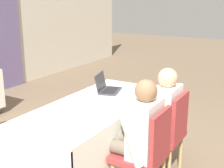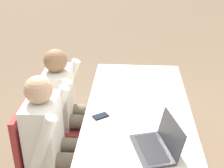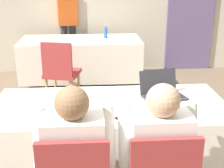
# 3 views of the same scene
# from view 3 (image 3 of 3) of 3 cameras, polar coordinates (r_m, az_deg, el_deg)

# --- Properties ---
(conference_table_near) EXTENTS (1.90, 0.85, 0.74)m
(conference_table_near) POSITION_cam_3_polar(r_m,az_deg,el_deg) (2.61, -0.32, -7.16)
(conference_table_near) COLOR white
(conference_table_near) RESTS_ON ground_plane
(conference_table_far) EXTENTS (1.90, 0.85, 0.74)m
(conference_table_far) POSITION_cam_3_polar(r_m,az_deg,el_deg) (5.07, -5.68, 6.24)
(conference_table_far) COLOR white
(conference_table_far) RESTS_ON ground_plane
(laptop) EXTENTS (0.41, 0.34, 0.22)m
(laptop) POSITION_cam_3_polar(r_m,az_deg,el_deg) (2.69, 9.21, -1.53)
(laptop) COLOR #333338
(laptop) RESTS_ON conference_table_near
(cell_phone) EXTENTS (0.13, 0.14, 0.01)m
(cell_phone) POSITION_cam_3_polar(r_m,az_deg,el_deg) (2.27, 2.09, -6.49)
(cell_phone) COLOR black
(cell_phone) RESTS_ON conference_table_near
(paper_beside_laptop) EXTENTS (0.23, 0.31, 0.00)m
(paper_beside_laptop) POSITION_cam_3_polar(r_m,az_deg,el_deg) (2.67, -4.13, -2.51)
(paper_beside_laptop) COLOR white
(paper_beside_laptop) RESTS_ON conference_table_near
(water_bottle) EXTENTS (0.06, 0.06, 0.22)m
(water_bottle) POSITION_cam_3_polar(r_m,az_deg,el_deg) (5.09, -1.19, 9.50)
(water_bottle) COLOR #2D5BB7
(water_bottle) RESTS_ON conference_table_far
(chair_far_spare) EXTENTS (0.53, 0.53, 0.90)m
(chair_far_spare) POSITION_cam_3_polar(r_m,az_deg,el_deg) (4.29, -9.40, 2.54)
(chair_far_spare) COLOR tan
(chair_far_spare) RESTS_ON ground_plane
(person_checkered_shirt) EXTENTS (0.50, 0.52, 1.16)m
(person_checkered_shirt) POSITION_cam_3_polar(r_m,az_deg,el_deg) (2.02, -6.72, -13.17)
(person_checkered_shirt) COLOR #665B4C
(person_checkered_shirt) RESTS_ON ground_plane
(person_white_shirt) EXTENTS (0.50, 0.52, 1.16)m
(person_white_shirt) POSITION_cam_3_polar(r_m,az_deg,el_deg) (2.06, 8.22, -12.59)
(person_white_shirt) COLOR #665B4C
(person_white_shirt) RESTS_ON ground_plane
(person_red_shirt) EXTENTS (0.37, 0.26, 1.59)m
(person_red_shirt) POSITION_cam_3_polar(r_m,az_deg,el_deg) (5.72, -8.09, 11.25)
(person_red_shirt) COLOR #33333D
(person_red_shirt) RESTS_ON ground_plane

